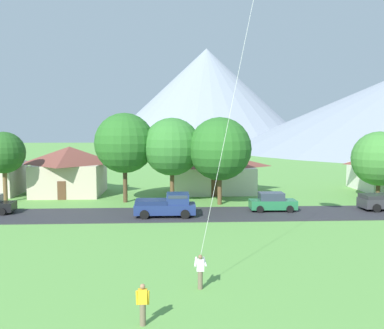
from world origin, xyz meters
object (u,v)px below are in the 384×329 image
at_px(tree_right_of_center, 172,147).
at_px(parked_car_green_west_end, 272,202).
at_px(pickup_truck_navy_east_side, 167,205).
at_px(house_left_center, 70,170).
at_px(tree_center, 4,153).
at_px(tree_left_of_center, 220,149).
at_px(watcher_person, 143,304).
at_px(tree_near_right, 379,159).
at_px(house_leftmost, 212,171).
at_px(tree_far_right, 125,143).

relative_size(tree_right_of_center, parked_car_green_west_end, 2.05).
bearing_deg(pickup_truck_navy_east_side, house_left_center, 130.47).
xyz_separation_m(house_left_center, tree_center, (-5.43, -4.99, 2.25)).
distance_m(tree_left_of_center, pickup_truck_navy_east_side, 9.03).
bearing_deg(watcher_person, tree_near_right, 50.01).
bearing_deg(tree_near_right, house_leftmost, 159.87).
height_order(tree_center, pickup_truck_navy_east_side, tree_center).
xyz_separation_m(tree_right_of_center, tree_near_right, (21.98, 0.78, -1.35)).
bearing_deg(parked_car_green_west_end, tree_far_right, 158.22).
bearing_deg(tree_near_right, pickup_truck_navy_east_side, -160.86).
height_order(house_left_center, pickup_truck_navy_east_side, house_left_center).
bearing_deg(tree_near_right, tree_center, 179.49).
bearing_deg(tree_right_of_center, pickup_truck_navy_east_side, -94.14).
xyz_separation_m(tree_near_right, watcher_person, (-23.26, -27.72, -3.50)).
bearing_deg(tree_right_of_center, tree_far_right, 173.85).
bearing_deg(tree_center, parked_car_green_west_end, -13.23).
distance_m(tree_center, pickup_truck_navy_east_side, 18.96).
height_order(tree_right_of_center, parked_car_green_west_end, tree_right_of_center).
bearing_deg(tree_center, tree_left_of_center, -6.14).
distance_m(house_left_center, tree_near_right, 34.16).
bearing_deg(parked_car_green_west_end, house_left_center, 151.84).
bearing_deg(tree_center, pickup_truck_navy_east_side, -26.10).
distance_m(house_leftmost, watcher_person, 34.60).
bearing_deg(pickup_truck_navy_east_side, tree_center, 153.90).
bearing_deg(tree_right_of_center, tree_left_of_center, -14.56).
distance_m(tree_left_of_center, tree_right_of_center, 4.90).
bearing_deg(tree_left_of_center, tree_near_right, 6.64).
bearing_deg(watcher_person, house_leftmost, 79.88).
bearing_deg(tree_near_right, watcher_person, -129.99).
height_order(house_leftmost, pickup_truck_navy_east_side, house_leftmost).
relative_size(house_leftmost, tree_far_right, 1.12).
xyz_separation_m(tree_right_of_center, watcher_person, (-1.27, -26.95, -4.85)).
bearing_deg(house_left_center, pickup_truck_navy_east_side, -49.53).
height_order(tree_right_of_center, tree_far_right, tree_far_right).
height_order(house_leftmost, house_left_center, house_left_center).
bearing_deg(tree_right_of_center, parked_car_green_west_end, -28.95).
xyz_separation_m(house_leftmost, pickup_truck_navy_east_side, (-5.31, -14.10, -1.40)).
distance_m(house_left_center, pickup_truck_navy_east_side, 17.37).
xyz_separation_m(tree_left_of_center, tree_right_of_center, (-4.74, 1.23, 0.16)).
bearing_deg(tree_far_right, pickup_truck_navy_east_side, -60.27).
bearing_deg(parked_car_green_west_end, watcher_person, -115.47).
bearing_deg(tree_center, house_left_center, 42.60).
xyz_separation_m(house_left_center, tree_right_of_center, (11.72, -6.11, 2.88)).
height_order(house_leftmost, tree_left_of_center, tree_left_of_center).
xyz_separation_m(tree_left_of_center, tree_near_right, (17.24, 2.01, -1.19)).
distance_m(parked_car_green_west_end, watcher_person, 24.24).
height_order(tree_right_of_center, watcher_person, tree_right_of_center).
bearing_deg(parked_car_green_west_end, tree_near_right, 24.46).
bearing_deg(house_leftmost, pickup_truck_navy_east_side, -110.63).
distance_m(tree_center, tree_near_right, 39.14).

